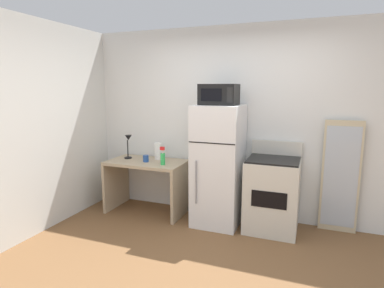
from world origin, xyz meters
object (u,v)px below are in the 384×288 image
microwave (219,95)px  desk_lamp (128,143)px  paper_towel_roll (158,151)px  desk (147,177)px  refrigerator (219,165)px  spray_bottle (163,158)px  coffee_mug (146,159)px  oven_range (272,194)px  leaning_mirror (340,177)px

microwave → desk_lamp: bearing=177.3°
desk_lamp → paper_towel_roll: bearing=16.1°
desk → refrigerator: 1.10m
desk → spray_bottle: 0.47m
spray_bottle → coffee_mug: bearing=166.8°
spray_bottle → microwave: bearing=7.1°
desk_lamp → oven_range: desk_lamp is taller
spray_bottle → leaning_mirror: size_ratio=0.18×
desk_lamp → refrigerator: 1.40m
oven_range → desk: bearing=-179.3°
spray_bottle → oven_range: 1.50m
oven_range → leaning_mirror: leaning_mirror is taller
microwave → oven_range: size_ratio=0.42×
leaning_mirror → microwave: bearing=-168.4°
paper_towel_roll → refrigerator: bearing=-9.8°
desk → microwave: 1.59m
desk → coffee_mug: size_ratio=11.63×
refrigerator → microwave: microwave is taller
desk_lamp → spray_bottle: (0.64, -0.16, -0.14)m
spray_bottle → microwave: size_ratio=0.54×
paper_towel_roll → microwave: microwave is taller
desk_lamp → paper_towel_roll: 0.46m
coffee_mug → paper_towel_roll: bearing=67.0°
oven_range → leaning_mirror: size_ratio=0.79×
leaning_mirror → desk_lamp: bearing=-175.3°
desk → spray_bottle: (0.31, -0.12, 0.33)m
spray_bottle → coffee_mug: (-0.30, 0.07, -0.05)m
desk_lamp → spray_bottle: desk_lamp is taller
oven_range → leaning_mirror: bearing=18.1°
spray_bottle → refrigerator: 0.76m
desk → coffee_mug: 0.28m
desk_lamp → spray_bottle: bearing=-14.0°
paper_towel_roll → refrigerator: (0.96, -0.17, -0.09)m
paper_towel_roll → spray_bottle: (0.21, -0.28, -0.02)m
coffee_mug → microwave: size_ratio=0.21×
coffee_mug → oven_range: size_ratio=0.09×
desk → spray_bottle: spray_bottle is taller
desk → coffee_mug: coffee_mug is taller
paper_towel_roll → spray_bottle: 0.35m
desk_lamp → leaning_mirror: (2.86, 0.24, -0.29)m
coffee_mug → refrigerator: refrigerator is taller
coffee_mug → oven_range: oven_range is taller
oven_range → refrigerator: bearing=-177.8°
desk → oven_range: (1.76, 0.02, -0.05)m
desk_lamp → spray_bottle: 0.67m
coffee_mug → leaning_mirror: leaning_mirror is taller
spray_bottle → oven_range: size_ratio=0.23×
coffee_mug → refrigerator: 1.05m
spray_bottle → coffee_mug: size_ratio=2.62×
desk → paper_towel_roll: 0.40m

